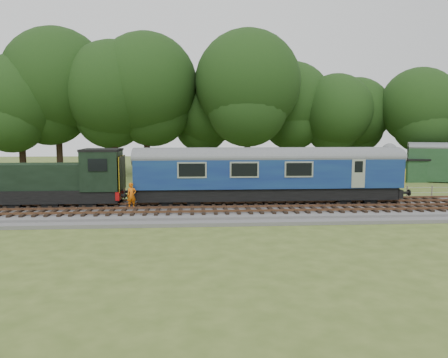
{
  "coord_description": "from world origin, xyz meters",
  "views": [
    {
      "loc": [
        -0.52,
        -28.08,
        5.39
      ],
      "look_at": [
        1.48,
        1.4,
        2.0
      ],
      "focal_mm": 35.0,
      "sensor_mm": 36.0,
      "label": 1
    }
  ],
  "objects": [
    {
      "name": "tree_line",
      "position": [
        0.0,
        22.0,
        0.0
      ],
      "size": [
        70.0,
        8.0,
        18.0
      ],
      "primitive_type": null,
      "color": "black",
      "rests_on": "ground"
    },
    {
      "name": "shed",
      "position": [
        22.23,
        15.51,
        1.21
      ],
      "size": [
        2.94,
        2.94,
        2.38
      ],
      "rotation": [
        0.0,
        0.0,
        -0.01
      ],
      "color": "#1B3D1E",
      "rests_on": "ground"
    },
    {
      "name": "worker",
      "position": [
        -4.54,
        -0.24,
        1.17
      ],
      "size": [
        0.71,
        0.62,
        1.64
      ],
      "primitive_type": "imported",
      "rotation": [
        0.0,
        0.0,
        0.46
      ],
      "color": "#DE620B",
      "rests_on": "ballast"
    },
    {
      "name": "shunter_loco",
      "position": [
        -9.4,
        1.4,
        1.97
      ],
      "size": [
        8.91,
        2.6,
        3.38
      ],
      "color": "black",
      "rests_on": "ground"
    },
    {
      "name": "fence",
      "position": [
        0.0,
        4.5,
        0.0
      ],
      "size": [
        64.0,
        0.12,
        1.0
      ],
      "primitive_type": null,
      "color": "#6B6054",
      "rests_on": "ground"
    },
    {
      "name": "track_north",
      "position": [
        0.0,
        1.4,
        0.42
      ],
      "size": [
        67.2,
        2.4,
        0.21
      ],
      "color": "black",
      "rests_on": "ballast"
    },
    {
      "name": "track_south",
      "position": [
        0.0,
        -1.6,
        0.42
      ],
      "size": [
        67.2,
        2.4,
        0.21
      ],
      "color": "black",
      "rests_on": "ballast"
    },
    {
      "name": "ballast",
      "position": [
        0.0,
        0.0,
        0.17
      ],
      "size": [
        70.0,
        7.0,
        0.35
      ],
      "primitive_type": "cube",
      "color": "#4C4C4F",
      "rests_on": "ground"
    },
    {
      "name": "dmu_railcar",
      "position": [
        4.52,
        1.4,
        2.61
      ],
      "size": [
        18.05,
        2.86,
        3.88
      ],
      "color": "black",
      "rests_on": "ground"
    },
    {
      "name": "ground",
      "position": [
        0.0,
        0.0,
        0.0
      ],
      "size": [
        120.0,
        120.0,
        0.0
      ],
      "primitive_type": "plane",
      "color": "#42561F",
      "rests_on": "ground"
    }
  ]
}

